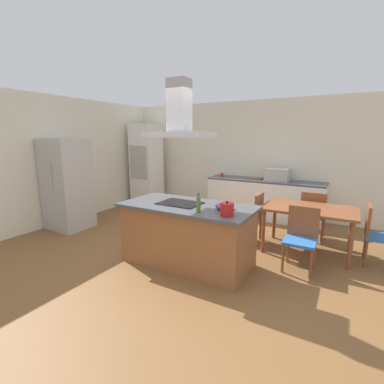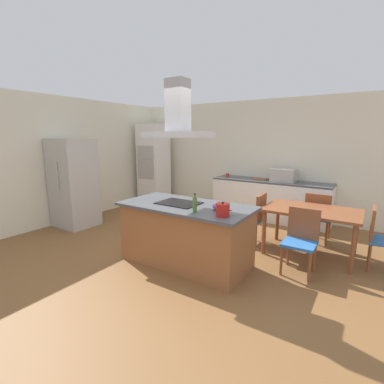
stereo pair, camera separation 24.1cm
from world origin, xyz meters
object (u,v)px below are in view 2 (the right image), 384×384
at_px(cooktop, 179,203).
at_px(chair_at_left_end, 255,215).
at_px(tea_kettle, 223,210).
at_px(wall_oven_stack, 154,164).
at_px(countertop_microwave, 283,175).
at_px(coffee_mug_red, 228,175).
at_px(chair_facing_island, 301,236).
at_px(range_hood, 178,119).
at_px(refrigerator, 74,183).
at_px(mixing_bowl, 219,207).
at_px(cutting_board, 260,179).
at_px(chair_at_right_end, 380,235).
at_px(olive_oil_bottle, 195,204).
at_px(chair_facing_back_wall, 318,214).
at_px(dining_table, 311,214).

relative_size(cooktop, chair_at_left_end, 0.67).
xyz_separation_m(tea_kettle, wall_oven_stack, (-3.62, 2.89, 0.12)).
xyz_separation_m(countertop_microwave, wall_oven_stack, (-3.50, -0.23, 0.06)).
bearing_deg(coffee_mug_red, chair_at_left_end, -49.87).
relative_size(coffee_mug_red, chair_facing_island, 0.10).
bearing_deg(range_hood, refrigerator, 175.85).
height_order(cooktop, wall_oven_stack, wall_oven_stack).
bearing_deg(mixing_bowl, cutting_board, 99.08).
xyz_separation_m(chair_at_right_end, range_hood, (-2.52, -1.33, 1.59)).
relative_size(coffee_mug_red, chair_at_right_end, 0.10).
distance_m(mixing_bowl, wall_oven_stack, 4.35).
xyz_separation_m(wall_oven_stack, chair_at_left_end, (3.46, -1.32, -0.59)).
height_order(chair_facing_island, range_hood, range_hood).
relative_size(mixing_bowl, chair_facing_island, 0.19).
height_order(olive_oil_bottle, chair_at_left_end, olive_oil_bottle).
bearing_deg(chair_facing_back_wall, olive_oil_bottle, -116.69).
relative_size(cooktop, range_hood, 0.67).
bearing_deg(chair_facing_back_wall, refrigerator, -158.17).
bearing_deg(chair_facing_island, chair_at_right_end, 36.01).
height_order(dining_table, chair_at_right_end, chair_at_right_end).
bearing_deg(chair_at_right_end, chair_at_left_end, 180.00).
relative_size(cooktop, chair_facing_island, 0.67).
xyz_separation_m(olive_oil_bottle, refrigerator, (-3.31, 0.49, -0.10)).
xyz_separation_m(cutting_board, range_hood, (-0.20, -2.93, 1.19)).
bearing_deg(countertop_microwave, range_hood, -104.22).
relative_size(dining_table, chair_at_left_end, 1.57).
distance_m(chair_facing_island, chair_at_left_end, 1.13).
height_order(olive_oil_bottle, chair_facing_island, olive_oil_bottle).
distance_m(countertop_microwave, range_hood, 3.16).
relative_size(olive_oil_bottle, chair_at_left_end, 0.28).
distance_m(olive_oil_bottle, chair_at_left_end, 1.70).
height_order(olive_oil_bottle, cutting_board, olive_oil_bottle).
bearing_deg(chair_at_left_end, mixing_bowl, -91.03).
bearing_deg(olive_oil_bottle, mixing_bowl, 52.85).
bearing_deg(refrigerator, mixing_bowl, -3.57).
relative_size(olive_oil_bottle, chair_at_right_end, 0.28).
xyz_separation_m(olive_oil_bottle, mixing_bowl, (0.21, 0.27, -0.06)).
xyz_separation_m(dining_table, chair_facing_back_wall, (-0.00, 0.67, -0.16)).
relative_size(tea_kettle, mixing_bowl, 1.35).
bearing_deg(dining_table, wall_oven_stack, 163.24).
height_order(tea_kettle, dining_table, tea_kettle).
bearing_deg(mixing_bowl, chair_facing_back_wall, 64.90).
distance_m(tea_kettle, refrigerator, 3.72).
bearing_deg(countertop_microwave, wall_oven_stack, -176.18).
relative_size(tea_kettle, range_hood, 0.25).
distance_m(chair_at_right_end, chair_facing_island, 1.13).
relative_size(countertop_microwave, cutting_board, 1.47).
bearing_deg(olive_oil_bottle, range_hood, 148.46).
relative_size(refrigerator, chair_at_right_end, 2.04).
bearing_deg(dining_table, cooktop, -140.41).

